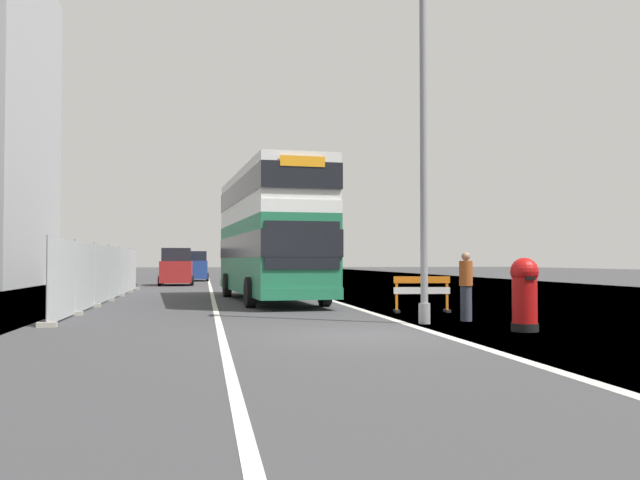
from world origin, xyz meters
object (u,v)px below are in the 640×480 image
(car_oncoming_near, at_px, (177,268))
(car_receding_far, at_px, (188,267))
(car_far_side, at_px, (189,266))
(pedestrian_at_kerb, at_px, (466,286))
(red_pillar_postbox, at_px, (525,291))
(car_receding_mid, at_px, (196,267))
(lamppost_foreground, at_px, (424,156))
(roadworks_barrier, at_px, (422,290))
(double_decker_bus, at_px, (270,233))

(car_oncoming_near, height_order, car_receding_far, car_oncoming_near)
(car_oncoming_near, xyz_separation_m, car_far_side, (0.22, 24.08, -0.07))
(car_receding_far, distance_m, pedestrian_at_kerb, 43.90)
(red_pillar_postbox, height_order, pedestrian_at_kerb, pedestrian_at_kerb)
(car_receding_far, bearing_deg, car_receding_mid, -84.71)
(lamppost_foreground, distance_m, car_oncoming_near, 28.29)
(red_pillar_postbox, xyz_separation_m, car_receding_far, (-8.21, 45.76, 0.08))
(roadworks_barrier, xyz_separation_m, car_receding_mid, (-7.03, 32.69, 0.39))
(lamppost_foreground, relative_size, roadworks_barrier, 5.12)
(roadworks_barrier, height_order, pedestrian_at_kerb, pedestrian_at_kerb)
(roadworks_barrier, distance_m, car_far_side, 48.45)
(car_oncoming_near, relative_size, car_receding_far, 0.96)
(red_pillar_postbox, distance_m, car_oncoming_near, 30.54)
(roadworks_barrier, bearing_deg, pedestrian_at_kerb, -86.53)
(red_pillar_postbox, bearing_deg, double_decker_bus, 110.11)
(car_receding_mid, distance_m, pedestrian_at_kerb, 36.42)
(double_decker_bus, bearing_deg, car_far_side, 95.44)
(double_decker_bus, relative_size, car_receding_mid, 3.03)
(car_far_side, bearing_deg, car_receding_far, -88.92)
(red_pillar_postbox, height_order, car_receding_mid, car_receding_mid)
(red_pillar_postbox, xyz_separation_m, car_far_side, (-8.36, 53.39, 0.12))
(car_oncoming_near, bearing_deg, pedestrian_at_kerb, -72.82)
(red_pillar_postbox, distance_m, roadworks_barrier, 5.61)
(car_oncoming_near, bearing_deg, lamppost_foreground, -75.61)
(pedestrian_at_kerb, bearing_deg, red_pillar_postbox, -83.09)
(roadworks_barrier, height_order, car_far_side, car_far_side)
(car_receding_mid, xyz_separation_m, car_receding_far, (-0.69, 7.49, -0.09))
(lamppost_foreground, height_order, red_pillar_postbox, lamppost_foreground)
(car_far_side, bearing_deg, car_receding_mid, -86.83)
(lamppost_foreground, height_order, car_receding_far, lamppost_foreground)
(car_far_side, bearing_deg, red_pillar_postbox, -81.10)
(lamppost_foreground, bearing_deg, car_receding_far, 98.62)
(car_oncoming_near, bearing_deg, car_receding_mid, 83.28)
(car_oncoming_near, height_order, car_receding_mid, car_oncoming_near)
(lamppost_foreground, height_order, pedestrian_at_kerb, lamppost_foreground)
(roadworks_barrier, distance_m, car_receding_mid, 33.44)
(lamppost_foreground, height_order, car_oncoming_near, lamppost_foreground)
(red_pillar_postbox, relative_size, car_far_side, 0.38)
(lamppost_foreground, relative_size, car_receding_far, 2.16)
(car_oncoming_near, distance_m, car_receding_far, 16.45)
(red_pillar_postbox, bearing_deg, roadworks_barrier, 95.06)
(car_receding_mid, relative_size, car_far_side, 0.90)
(red_pillar_postbox, relative_size, roadworks_barrier, 0.95)
(lamppost_foreground, relative_size, pedestrian_at_kerb, 4.94)
(double_decker_bus, xyz_separation_m, red_pillar_postbox, (4.42, -12.07, -1.72))
(roadworks_barrier, distance_m, pedestrian_at_kerb, 3.02)
(double_decker_bus, height_order, car_oncoming_near, double_decker_bus)
(double_decker_bus, height_order, pedestrian_at_kerb, double_decker_bus)
(car_oncoming_near, bearing_deg, roadworks_barrier, -71.19)
(car_receding_far, bearing_deg, double_decker_bus, -83.57)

